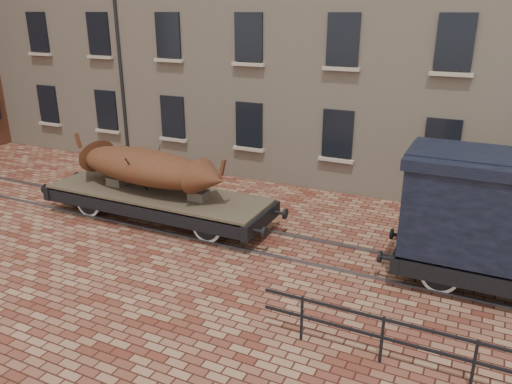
% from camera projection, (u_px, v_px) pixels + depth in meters
% --- Properties ---
extents(ground, '(90.00, 90.00, 0.00)m').
position_uv_depth(ground, '(251.00, 239.00, 14.59)').
color(ground, '#5C271B').
extents(rail_track, '(30.00, 1.52, 0.06)m').
position_uv_depth(rail_track, '(251.00, 238.00, 14.58)').
color(rail_track, '#59595E').
rests_on(rail_track, ground).
extents(flatcar_wagon, '(8.19, 2.22, 1.24)m').
position_uv_depth(flatcar_wagon, '(157.00, 198.00, 15.66)').
color(flatcar_wagon, brown).
rests_on(flatcar_wagon, ground).
extents(iron_boat, '(6.09, 2.15, 1.48)m').
position_uv_depth(iron_boat, '(145.00, 167.00, 15.49)').
color(iron_boat, '#54230E').
rests_on(iron_boat, flatcar_wagon).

